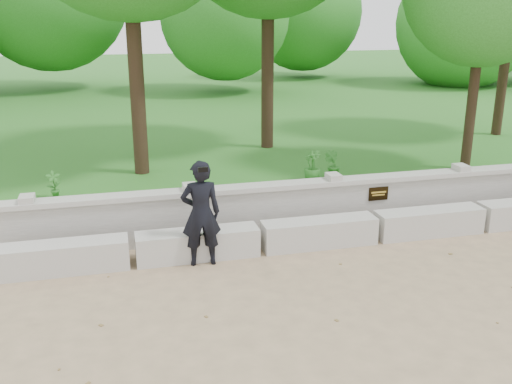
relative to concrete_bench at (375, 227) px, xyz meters
The scene contains 8 objects.
ground 1.91m from the concrete_bench, 90.00° to the right, with size 80.00×80.00×0.00m, color tan.
lawn 12.10m from the concrete_bench, 90.00° to the left, with size 40.00×22.00×0.25m, color #2A6C27.
concrete_bench is the anchor object (origin of this frame).
parapet_wall 0.74m from the concrete_bench, 89.99° to the left, with size 12.50×0.35×0.90m.
man_main 3.04m from the concrete_bench, behind, with size 0.60×0.54×1.63m.
shrub_a 6.09m from the concrete_bench, 151.07° to the left, with size 0.28×0.19×0.53m, color #2E7126.
shrub_b 2.92m from the concrete_bench, 82.96° to the left, with size 0.33×0.27×0.60m, color #2E7126.
shrub_d 2.85m from the concrete_bench, 92.41° to the left, with size 0.36×0.32×0.65m, color #2E7126.
Camera 1 is at (-4.15, -6.26, 3.65)m, focal length 40.00 mm.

